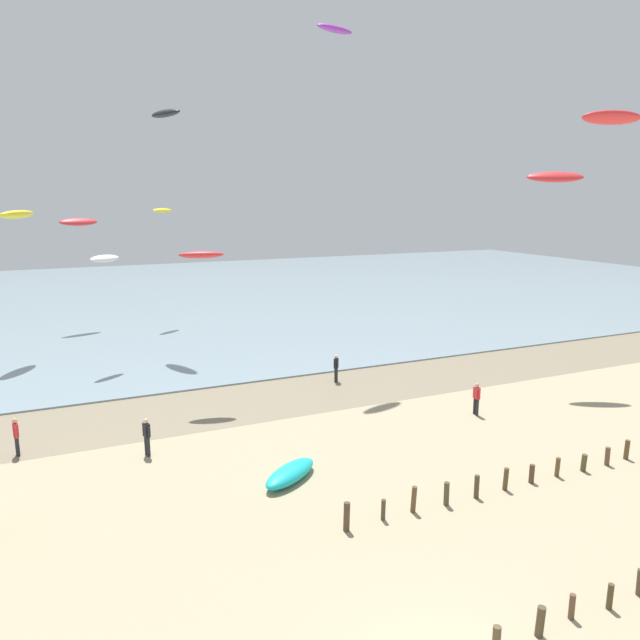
{
  "coord_description": "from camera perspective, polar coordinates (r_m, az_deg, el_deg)",
  "views": [
    {
      "loc": [
        -7.63,
        -9.32,
        11.11
      ],
      "look_at": [
        1.62,
        11.07,
        6.56
      ],
      "focal_mm": 33.88,
      "sensor_mm": 36.0,
      "label": 1
    }
  ],
  "objects": [
    {
      "name": "groyne_mid",
      "position": [
        26.02,
        19.54,
        -13.45
      ],
      "size": [
        18.02,
        0.36,
        1.02
      ],
      "color": "brown",
      "rests_on": "ground"
    },
    {
      "name": "kite_aloft_1",
      "position": [
        34.62,
        25.84,
        16.83
      ],
      "size": [
        3.46,
        1.86,
        0.91
      ],
      "primitive_type": "ellipsoid",
      "rotation": [
        0.42,
        0.0,
        2.92
      ],
      "color": "red"
    },
    {
      "name": "kite_aloft_3",
      "position": [
        46.87,
        -14.38,
        18.38
      ],
      "size": [
        2.33,
        3.55,
        0.8
      ],
      "primitive_type": "ellipsoid",
      "rotation": [
        0.27,
        0.0,
        5.09
      ],
      "color": "black"
    },
    {
      "name": "kite_aloft_10",
      "position": [
        46.27,
        -26.71,
        8.9
      ],
      "size": [
        2.9,
        3.55,
        0.79
      ],
      "primitive_type": "ellipsoid",
      "rotation": [
        -0.23,
        0.0,
        0.99
      ],
      "color": "yellow"
    },
    {
      "name": "person_mid_beach",
      "position": [
        29.91,
        -26.77,
        -9.72
      ],
      "size": [
        0.26,
        0.57,
        1.71
      ],
      "color": "#232328",
      "rests_on": "ground"
    },
    {
      "name": "grounded_kite",
      "position": [
        24.89,
        -2.83,
        -14.26
      ],
      "size": [
        3.1,
        2.62,
        0.6
      ],
      "primitive_type": "ellipsoid",
      "rotation": [
        0.0,
        0.0,
        0.61
      ],
      "color": "#19B2B7",
      "rests_on": "ground"
    },
    {
      "name": "kite_aloft_0",
      "position": [
        55.72,
        -21.86,
        8.6
      ],
      "size": [
        3.43,
        2.08,
        0.91
      ],
      "primitive_type": "ellipsoid",
      "rotation": [
        -0.44,
        0.0,
        3.45
      ],
      "color": "red"
    },
    {
      "name": "person_right_flank",
      "position": [
        27.84,
        -16.05,
        -10.46
      ],
      "size": [
        0.3,
        0.56,
        1.71
      ],
      "color": "#232328",
      "rests_on": "ground"
    },
    {
      "name": "person_nearest_camera",
      "position": [
        37.02,
        1.53,
        -4.49
      ],
      "size": [
        0.4,
        0.46,
        1.71
      ],
      "color": "#232328",
      "rests_on": "ground"
    },
    {
      "name": "kite_aloft_7",
      "position": [
        41.61,
        -19.66,
        5.5
      ],
      "size": [
        2.31,
        2.0,
        0.63
      ],
      "primitive_type": "ellipsoid",
      "rotation": [
        0.43,
        0.0,
        0.63
      ],
      "color": "white"
    },
    {
      "name": "person_left_flank",
      "position": [
        32.59,
        14.56,
        -7.12
      ],
      "size": [
        0.25,
        0.57,
        1.71
      ],
      "color": "#232328",
      "rests_on": "ground"
    },
    {
      "name": "kite_aloft_2",
      "position": [
        39.14,
        21.32,
        12.48
      ],
      "size": [
        3.49,
        2.62,
        0.91
      ],
      "primitive_type": "ellipsoid",
      "rotation": [
        -0.4,
        0.0,
        2.65
      ],
      "color": "red"
    },
    {
      "name": "kite_aloft_6",
      "position": [
        54.95,
        -14.66,
        9.98
      ],
      "size": [
        2.26,
        1.92,
        0.53
      ],
      "primitive_type": "ellipsoid",
      "rotation": [
        -0.27,
        0.0,
        3.76
      ],
      "color": "yellow"
    },
    {
      "name": "kite_aloft_8",
      "position": [
        41.16,
        1.41,
        25.78
      ],
      "size": [
        2.92,
        1.68,
        0.66
      ],
      "primitive_type": "ellipsoid",
      "rotation": [
        -0.26,
        0.0,
        3.42
      ],
      "color": "purple"
    },
    {
      "name": "wet_sand_strip",
      "position": [
        33.46,
        -9.93,
        -8.07
      ],
      "size": [
        120.0,
        6.56,
        0.01
      ],
      "primitive_type": "cube",
      "color": "#84755B",
      "rests_on": "ground"
    },
    {
      "name": "sea",
      "position": [
        70.21,
        -17.87,
        1.87
      ],
      "size": [
        160.0,
        70.0,
        0.1
      ],
      "primitive_type": "cube",
      "color": "#7F939E",
      "rests_on": "ground"
    },
    {
      "name": "kite_aloft_4",
      "position": [
        33.13,
        -11.16,
        6.07
      ],
      "size": [
        2.51,
        1.33,
        0.49
      ],
      "primitive_type": "ellipsoid",
      "rotation": [
        -0.14,
        0.0,
        6.05
      ],
      "color": "red"
    }
  ]
}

